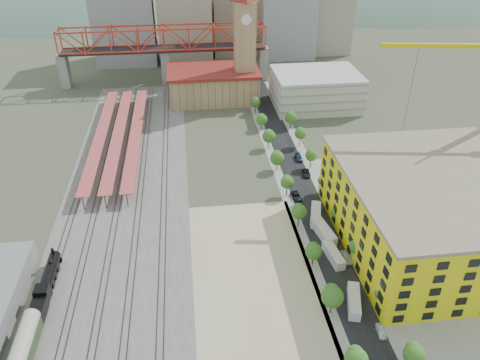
{
  "coord_description": "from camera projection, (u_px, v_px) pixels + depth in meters",
  "views": [
    {
      "loc": [
        -16.88,
        -106.31,
        75.81
      ],
      "look_at": [
        -3.88,
        -0.83,
        10.0
      ],
      "focal_mm": 35.0,
      "sensor_mm": 36.0,
      "label": 1
    }
  ],
  "objects": [
    {
      "name": "ground",
      "position": [
        253.0,
        208.0,
        131.37
      ],
      "size": [
        400.0,
        400.0,
        0.0
      ],
      "primitive_type": "plane",
      "color": "#474C38",
      "rests_on": "ground"
    },
    {
      "name": "ballast_strip",
      "position": [
        128.0,
        183.0,
        142.38
      ],
      "size": [
        36.0,
        165.0,
        0.06
      ],
      "primitive_type": "cube",
      "color": "#605E59",
      "rests_on": "ground"
    },
    {
      "name": "dirt_lot",
      "position": [
        256.0,
        290.0,
        104.36
      ],
      "size": [
        28.0,
        67.0,
        0.06
      ],
      "primitive_type": "cube",
      "color": "tan",
      "rests_on": "ground"
    },
    {
      "name": "street_asphalt",
      "position": [
        297.0,
        177.0,
        145.68
      ],
      "size": [
        12.0,
        170.0,
        0.06
      ],
      "primitive_type": "cube",
      "color": "black",
      "rests_on": "ground"
    },
    {
      "name": "sidewalk_west",
      "position": [
        280.0,
        178.0,
        145.11
      ],
      "size": [
        3.0,
        170.0,
        0.04
      ],
      "primitive_type": "cube",
      "color": "gray",
      "rests_on": "ground"
    },
    {
      "name": "sidewalk_east",
      "position": [
        314.0,
        175.0,
        146.25
      ],
      "size": [
        3.0,
        170.0,
        0.04
      ],
      "primitive_type": "cube",
      "color": "gray",
      "rests_on": "ground"
    },
    {
      "name": "construction_pad",
      "position": [
        439.0,
        240.0,
        119.16
      ],
      "size": [
        50.0,
        90.0,
        0.06
      ],
      "primitive_type": "cube",
      "color": "gray",
      "rests_on": "ground"
    },
    {
      "name": "rail_tracks",
      "position": [
        122.0,
        183.0,
        142.13
      ],
      "size": [
        26.56,
        160.0,
        0.18
      ],
      "color": "#382B23",
      "rests_on": "ground"
    },
    {
      "name": "platform_canopies",
      "position": [
        118.0,
        133.0,
        162.98
      ],
      "size": [
        16.0,
        80.0,
        4.12
      ],
      "color": "#C54B4B",
      "rests_on": "ground"
    },
    {
      "name": "station_hall",
      "position": [
        213.0,
        84.0,
        196.53
      ],
      "size": [
        38.0,
        24.0,
        13.1
      ],
      "color": "tan",
      "rests_on": "ground"
    },
    {
      "name": "clock_tower",
      "position": [
        245.0,
        31.0,
        184.6
      ],
      "size": [
        12.0,
        12.0,
        52.0
      ],
      "color": "tan",
      "rests_on": "ground"
    },
    {
      "name": "parking_garage",
      "position": [
        316.0,
        89.0,
        190.5
      ],
      "size": [
        34.0,
        26.0,
        14.0
      ],
      "primitive_type": "cube",
      "color": "silver",
      "rests_on": "ground"
    },
    {
      "name": "truss_bridge",
      "position": [
        164.0,
        42.0,
        207.44
      ],
      "size": [
        94.0,
        9.6,
        25.6
      ],
      "color": "gray",
      "rests_on": "ground"
    },
    {
      "name": "construction_building",
      "position": [
        436.0,
        211.0,
        113.91
      ],
      "size": [
        44.6,
        50.6,
        18.8
      ],
      "color": "#FFF415",
      "rests_on": "ground"
    },
    {
      "name": "street_trees",
      "position": [
        305.0,
        194.0,
        137.25
      ],
      "size": [
        15.4,
        124.4,
        8.0
      ],
      "color": "#285E1C",
      "rests_on": "ground"
    },
    {
      "name": "skyline",
      "position": [
        228.0,
        12.0,
        240.23
      ],
      "size": [
        133.0,
        46.0,
        60.0
      ],
      "color": "#9EA0A3",
      "rests_on": "ground"
    },
    {
      "name": "distant_hills",
      "position": [
        260.0,
        106.0,
        397.34
      ],
      "size": [
        647.0,
        264.0,
        227.0
      ],
      "color": "#4C6B59",
      "rests_on": "ground"
    },
    {
      "name": "locomotive",
      "position": [
        47.0,
        284.0,
        102.88
      ],
      "size": [
        2.87,
        22.14,
        5.54
      ],
      "color": "black",
      "rests_on": "ground"
    },
    {
      "name": "coach",
      "position": [
        21.0,
        357.0,
        85.75
      ],
      "size": [
        3.18,
        18.45,
        5.79
      ],
      "color": "#2B3A1F",
      "rests_on": "ground"
    },
    {
      "name": "site_trailer_a",
      "position": [
        354.0,
        301.0,
        99.78
      ],
      "size": [
        4.89,
        9.58,
        2.54
      ],
      "primitive_type": "cube",
      "rotation": [
        0.0,
        0.0,
        -0.28
      ],
      "color": "silver",
      "rests_on": "ground"
    },
    {
      "name": "site_trailer_b",
      "position": [
        333.0,
        255.0,
        112.47
      ],
      "size": [
        3.44,
        9.22,
        2.46
      ],
      "primitive_type": "cube",
      "rotation": [
        0.0,
        0.0,
        0.12
      ],
      "color": "silver",
      "rests_on": "ground"
    },
    {
      "name": "site_trailer_c",
      "position": [
        323.0,
        231.0,
        119.98
      ],
      "size": [
        4.47,
        10.72,
        2.85
      ],
      "primitive_type": "cube",
      "rotation": [
        0.0,
        0.0,
        0.17
      ],
      "color": "silver",
      "rests_on": "ground"
    },
    {
      "name": "site_trailer_d",
      "position": [
        316.0,
        215.0,
        126.33
      ],
      "size": [
        5.05,
        9.93,
        2.63
      ],
      "primitive_type": "cube",
      "rotation": [
        0.0,
        0.0,
        -0.28
      ],
      "color": "silver",
      "rests_on": "ground"
    },
    {
      "name": "car_1",
      "position": [
        336.0,
        293.0,
        102.33
      ],
      "size": [
        1.74,
        4.75,
        1.55
      ],
      "primitive_type": "imported",
      "rotation": [
        0.0,
        0.0,
        -0.02
      ],
      "color": "#95979A",
      "rests_on": "ground"
    },
    {
      "name": "car_2",
      "position": [
        296.0,
        196.0,
        135.08
      ],
      "size": [
        2.83,
        5.3,
        1.42
      ],
      "primitive_type": "imported",
      "rotation": [
        0.0,
        0.0,
        0.1
      ],
      "color": "black",
      "rests_on": "ground"
    },
    {
      "name": "car_3",
      "position": [
        280.0,
        157.0,
        154.87
      ],
      "size": [
        1.97,
        4.57,
        1.31
      ],
      "primitive_type": "imported",
      "rotation": [
        0.0,
        0.0,
        -0.03
      ],
      "color": "navy",
      "rests_on": "ground"
    },
    {
      "name": "car_4",
      "position": [
        381.0,
        331.0,
        93.65
      ],
      "size": [
        1.95,
        4.02,
        1.32
      ],
      "primitive_type": "imported",
      "rotation": [
        0.0,
        0.0,
        -0.1
      ],
      "color": "white",
      "rests_on": "ground"
    },
    {
      "name": "car_5",
      "position": [
        346.0,
        258.0,
        112.37
      ],
      "size": [
        2.28,
        4.93,
        1.56
      ],
      "primitive_type": "imported",
      "rotation": [
        0.0,
        0.0,
        0.14
      ],
      "color": "gray",
      "rests_on": "ground"
    },
    {
      "name": "car_6",
      "position": [
        306.0,
        173.0,
        146.1
      ],
      "size": [
        2.78,
        5.17,
        1.38
      ],
      "primitive_type": "imported",
      "rotation": [
        0.0,
        0.0,
        -0.1
      ],
      "color": "black",
      "rests_on": "ground"
    },
    {
      "name": "car_7",
      "position": [
        299.0,
        157.0,
        154.63
      ],
      "size": [
        2.34,
        5.27,
        1.5
      ],
      "primitive_type": "imported",
      "rotation": [
        0.0,
        0.0,
        -0.05
      ],
      "color": "navy",
      "rests_on": "ground"
    }
  ]
}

